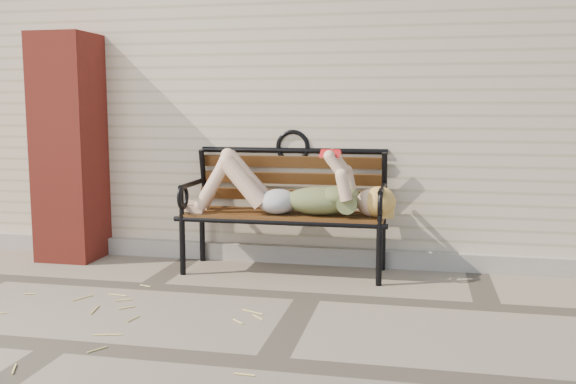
# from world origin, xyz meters

# --- Properties ---
(ground) EXTENTS (80.00, 80.00, 0.00)m
(ground) POSITION_xyz_m (0.00, 0.00, 0.00)
(ground) COLOR #776C5B
(ground) RESTS_ON ground
(house_wall) EXTENTS (8.00, 4.00, 3.00)m
(house_wall) POSITION_xyz_m (0.00, 3.00, 1.50)
(house_wall) COLOR #C4B399
(house_wall) RESTS_ON ground
(foundation_strip) EXTENTS (8.00, 0.10, 0.15)m
(foundation_strip) POSITION_xyz_m (0.00, 0.97, 0.07)
(foundation_strip) COLOR #A39D93
(foundation_strip) RESTS_ON ground
(brick_pillar) EXTENTS (0.50, 0.50, 2.00)m
(brick_pillar) POSITION_xyz_m (-2.30, 0.75, 1.00)
(brick_pillar) COLOR maroon
(brick_pillar) RESTS_ON ground
(garden_bench) EXTENTS (1.81, 0.72, 1.17)m
(garden_bench) POSITION_xyz_m (-0.32, 0.74, 0.66)
(garden_bench) COLOR black
(garden_bench) RESTS_ON ground
(reading_woman) EXTENTS (1.70, 0.39, 0.54)m
(reading_woman) POSITION_xyz_m (-0.31, 0.60, 0.69)
(reading_woman) COLOR #0A3447
(reading_woman) RESTS_ON ground
(straw_scatter) EXTENTS (2.90, 1.77, 0.01)m
(straw_scatter) POSITION_xyz_m (-1.29, -0.95, 0.01)
(straw_scatter) COLOR #E9D471
(straw_scatter) RESTS_ON ground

